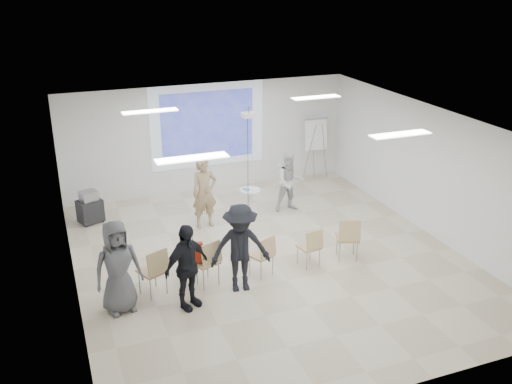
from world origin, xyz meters
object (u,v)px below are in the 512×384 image
object	(u,v)px
chair_left_inner	(208,259)
player_right	(290,179)
pedestal_table	(250,200)
flipchart_easel	(316,134)
audience_mid	(240,243)
av_cart	(90,208)
chair_right_inner	(311,245)
chair_far_left	(154,268)
audience_left	(186,261)
chair_right_far	(348,236)
chair_center	(264,253)
audience_outer	(117,262)
player_left	(204,188)
laptop	(205,260)
chair_left_mid	(189,262)

from	to	relation	value
chair_left_inner	player_right	bearing A→B (deg)	23.63
pedestal_table	flipchart_easel	xyz separation A→B (m)	(2.71, 1.79, 0.98)
audience_mid	av_cart	bearing A→B (deg)	128.32
chair_right_inner	flipchart_easel	size ratio (longest dim) A/B	0.47
chair_far_left	audience_left	size ratio (longest dim) A/B	0.52
chair_left_inner	chair_right_far	distance (m)	3.09
pedestal_table	chair_center	distance (m)	3.19
chair_center	audience_outer	distance (m)	2.94
chair_right_inner	player_left	bearing A→B (deg)	107.85
audience_left	chair_right_inner	bearing A→B (deg)	-15.46
player_left	chair_right_far	distance (m)	3.65
chair_far_left	audience_left	world-z (taller)	audience_left
chair_center	audience_outer	bearing A→B (deg)	160.83
chair_left_inner	audience_left	distance (m)	0.89
audience_left	laptop	bearing A→B (deg)	25.64
player_right	chair_right_inner	xyz separation A→B (m)	(-0.83, -2.94, -0.34)
flipchart_easel	chair_center	bearing A→B (deg)	-121.47
chair_center	player_right	bearing A→B (deg)	33.93
chair_left_mid	audience_outer	xyz separation A→B (m)	(-1.41, -0.48, 0.52)
audience_mid	av_cart	size ratio (longest dim) A/B	2.44
player_left	chair_left_inner	size ratio (longest dim) A/B	2.00
pedestal_table	chair_right_far	world-z (taller)	chair_right_far
chair_right_inner	laptop	xyz separation A→B (m)	(-2.25, 0.13, 0.01)
audience_left	flipchart_easel	world-z (taller)	audience_left
chair_far_left	flipchart_easel	distance (m)	7.55
laptop	flipchart_easel	size ratio (longest dim) A/B	0.20
chair_left_mid	chair_right_far	world-z (taller)	chair_right_far
player_left	pedestal_table	bearing A→B (deg)	8.13
chair_right_inner	pedestal_table	bearing A→B (deg)	83.32
chair_right_inner	chair_right_far	distance (m)	0.87
pedestal_table	audience_mid	distance (m)	3.74
chair_left_mid	chair_left_inner	world-z (taller)	chair_left_inner
av_cart	chair_left_mid	bearing A→B (deg)	-88.11
laptop	audience_mid	distance (m)	0.88
chair_left_inner	pedestal_table	bearing A→B (deg)	36.52
chair_far_left	laptop	distance (m)	1.01
pedestal_table	audience_mid	world-z (taller)	audience_mid
chair_left_inner	audience_outer	world-z (taller)	audience_outer
chair_left_mid	laptop	world-z (taller)	chair_left_mid
pedestal_table	player_left	distance (m)	1.45
laptop	audience_mid	size ratio (longest dim) A/B	0.18
player_left	chair_left_mid	world-z (taller)	player_left
player_right	audience_left	world-z (taller)	audience_left
chair_center	audience_mid	size ratio (longest dim) A/B	0.44
flipchart_easel	chair_left_inner	bearing A→B (deg)	-129.61
chair_far_left	chair_right_far	bearing A→B (deg)	-24.42
audience_outer	av_cart	size ratio (longest dim) A/B	2.39
av_cart	chair_far_left	bearing A→B (deg)	-98.86
chair_left_mid	audience_left	xyz separation A→B (m)	(-0.24, -0.82, 0.48)
chair_left_inner	audience_outer	distance (m)	1.80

